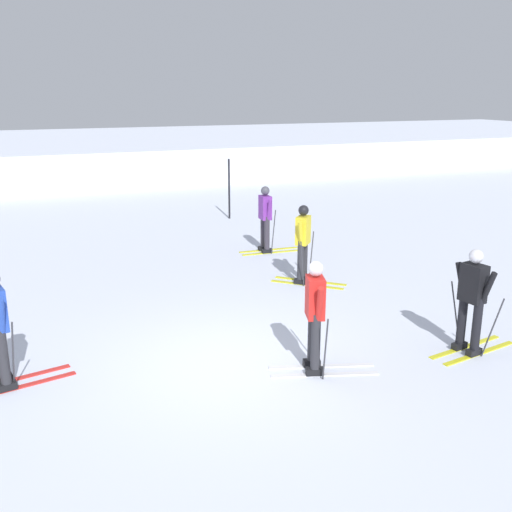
{
  "coord_description": "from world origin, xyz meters",
  "views": [
    {
      "loc": [
        -2.7,
        -7.77,
        4.04
      ],
      "look_at": [
        1.52,
        2.51,
        0.9
      ],
      "focal_mm": 41.34,
      "sensor_mm": 36.0,
      "label": 1
    }
  ],
  "objects": [
    {
      "name": "skier_purple",
      "position": [
        3.1,
        5.72,
        0.92
      ],
      "size": [
        1.62,
        1.0,
        1.71
      ],
      "color": "gold",
      "rests_on": "ground"
    },
    {
      "name": "ground_plane",
      "position": [
        0.0,
        0.0,
        0.0
      ],
      "size": [
        120.0,
        120.0,
        0.0
      ],
      "primitive_type": "plane",
      "color": "silver"
    },
    {
      "name": "skier_yellow",
      "position": [
        2.85,
        3.11,
        0.92
      ],
      "size": [
        1.42,
        1.36,
        1.71
      ],
      "color": "gold",
      "rests_on": "ground"
    },
    {
      "name": "skier_red",
      "position": [
        1.12,
        -0.72,
        0.92
      ],
      "size": [
        1.64,
        0.96,
        1.71
      ],
      "color": "silver",
      "rests_on": "ground"
    },
    {
      "name": "far_snow_ridge",
      "position": [
        0.0,
        21.6,
        0.78
      ],
      "size": [
        80.0,
        9.41,
        1.57
      ],
      "primitive_type": "cube",
      "color": "silver",
      "rests_on": "ground"
    },
    {
      "name": "trail_marker_pole",
      "position": [
        3.64,
        9.98,
        0.96
      ],
      "size": [
        0.06,
        0.06,
        1.93
      ],
      "primitive_type": "cylinder",
      "color": "black",
      "rests_on": "ground"
    },
    {
      "name": "skier_black",
      "position": [
        3.68,
        -1.07,
        0.92
      ],
      "size": [
        1.64,
        0.99,
        1.71
      ],
      "color": "gold",
      "rests_on": "ground"
    }
  ]
}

